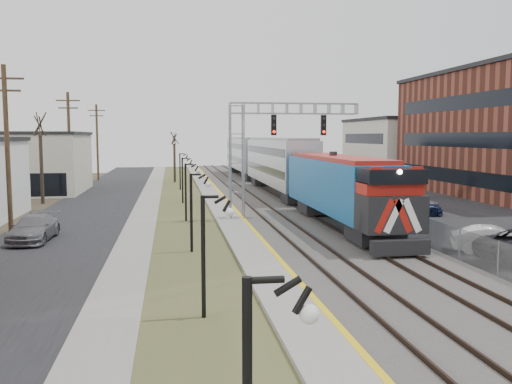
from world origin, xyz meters
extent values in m
cube|color=black|center=(-11.50, 35.00, 0.02)|extent=(7.00, 120.00, 0.04)
cube|color=gray|center=(-7.00, 35.00, 0.04)|extent=(2.00, 120.00, 0.08)
cube|color=#4A4E29|center=(-4.00, 35.00, 0.03)|extent=(4.00, 120.00, 0.06)
cube|color=gray|center=(-1.00, 35.00, 0.12)|extent=(2.00, 120.00, 0.24)
cube|color=#595651|center=(4.00, 35.00, 0.10)|extent=(8.00, 120.00, 0.20)
cube|color=black|center=(16.00, 35.00, 0.02)|extent=(16.00, 120.00, 0.04)
cube|color=gold|center=(-0.12, 35.00, 0.24)|extent=(0.24, 120.00, 0.01)
cube|color=#2D2119|center=(1.25, 35.00, 0.28)|extent=(0.08, 120.00, 0.15)
cube|color=#2D2119|center=(2.75, 35.00, 0.28)|extent=(0.08, 120.00, 0.15)
cube|color=#2D2119|center=(4.75, 35.00, 0.28)|extent=(0.08, 120.00, 0.15)
cube|color=#2D2119|center=(6.25, 35.00, 0.28)|extent=(0.08, 120.00, 0.15)
cube|color=#125592|center=(5.50, 23.18, 2.47)|extent=(3.00, 17.00, 4.25)
cube|color=black|center=(5.50, 14.48, 0.70)|extent=(2.80, 0.50, 0.70)
cube|color=#A9ABB3|center=(5.50, 43.48, 3.01)|extent=(3.00, 22.00, 5.33)
cube|color=#A9ABB3|center=(5.50, 66.28, 3.01)|extent=(3.00, 22.00, 5.33)
cube|color=gray|center=(-0.50, 28.00, 4.00)|extent=(1.00, 1.00, 8.00)
cube|color=gray|center=(3.50, 28.00, 7.75)|extent=(9.00, 0.80, 0.80)
cube|color=black|center=(2.00, 27.55, 6.60)|extent=(0.35, 0.25, 1.40)
cube|color=black|center=(5.50, 27.55, 6.60)|extent=(0.35, 0.25, 1.40)
cylinder|color=black|center=(-4.00, 8.00, 2.00)|extent=(0.14, 0.14, 4.00)
cylinder|color=black|center=(-4.00, 18.00, 2.00)|extent=(0.14, 0.14, 4.00)
cylinder|color=black|center=(-4.00, 28.00, 2.00)|extent=(0.14, 0.14, 4.00)
cylinder|color=black|center=(-4.00, 38.00, 2.00)|extent=(0.14, 0.14, 4.00)
cylinder|color=black|center=(-4.00, 50.00, 2.00)|extent=(0.14, 0.14, 4.00)
cylinder|color=#4C3823|center=(-14.50, 25.00, 5.00)|extent=(0.28, 0.28, 10.00)
cylinder|color=#4C3823|center=(-14.50, 45.00, 5.00)|extent=(0.28, 0.28, 10.00)
cylinder|color=#4C3823|center=(-14.50, 65.00, 5.00)|extent=(0.28, 0.28, 10.00)
cube|color=gray|center=(8.20, 35.00, 0.80)|extent=(0.04, 120.00, 1.60)
cube|color=beige|center=(-21.00, 50.00, 3.00)|extent=(14.00, 12.00, 6.00)
cube|color=beige|center=(30.00, 65.00, 4.00)|extent=(16.00, 18.00, 8.00)
cylinder|color=#382D23|center=(-16.00, 40.00, 2.97)|extent=(0.30, 0.30, 5.95)
cylinder|color=#382D23|center=(-4.50, 60.00, 2.45)|extent=(0.30, 0.30, 4.90)
imported|color=silver|center=(10.85, 15.39, 0.67)|extent=(4.31, 2.96, 1.34)
imported|color=#15234C|center=(12.55, 28.47, 0.65)|extent=(4.80, 3.01, 1.30)
imported|color=slate|center=(13.41, 30.02, 0.70)|extent=(4.35, 2.38, 1.40)
imported|color=#0C3C19|center=(13.16, 40.93, 0.75)|extent=(4.85, 3.05, 1.51)
imported|color=slate|center=(-12.56, 22.40, 0.71)|extent=(2.19, 4.99, 1.43)
camera|label=1|loc=(-4.97, -8.92, 5.85)|focal=38.00mm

